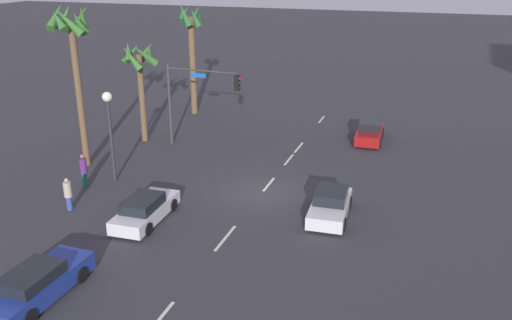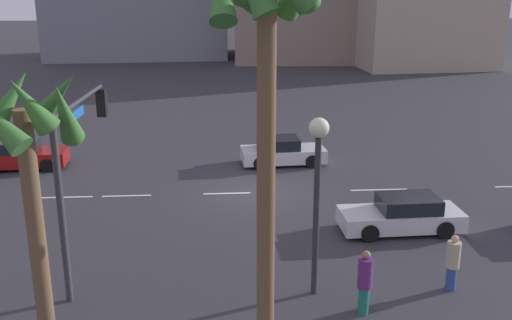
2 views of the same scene
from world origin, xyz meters
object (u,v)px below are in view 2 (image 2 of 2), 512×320
Objects in this scene: pedestrian_0 at (453,262)px; pedestrian_1 at (365,281)px; car_3 at (282,152)px; streetlamp at (318,171)px; car_1 at (22,155)px; car_4 at (402,215)px; palm_tree_1 at (29,141)px; traffic_signal at (78,154)px; palm_tree_2 at (267,45)px.

pedestrian_0 is 0.92× the size of pedestrian_1.
car_3 is 13.24m from pedestrian_0.
pedestrian_0 is at bearing 178.92° from streetlamp.
pedestrian_1 reaches higher than car_3.
car_1 reaches higher than car_4.
palm_tree_1 is (7.00, 2.05, 1.55)m from streetlamp.
palm_tree_1 is (7.47, 14.71, 4.69)m from car_3.
car_4 is 0.84× the size of streetlamp.
palm_tree_1 is (0.12, 4.02, 1.49)m from traffic_signal.
pedestrian_0 is at bearing -151.98° from palm_tree_2.
palm_tree_1 is (8.17, 0.85, 4.32)m from pedestrian_1.
traffic_signal is at bearing 55.49° from car_3.
pedestrian_1 is at bearing 158.50° from traffic_signal.
pedestrian_0 is (-0.15, 4.31, 0.29)m from car_4.
pedestrian_1 is at bearing 133.37° from car_1.
palm_tree_2 is (5.75, 3.06, 6.61)m from pedestrian_0.
traffic_signal is 0.80× the size of palm_tree_1.
pedestrian_1 is 0.19× the size of palm_tree_2.
car_3 is at bearing -87.10° from pedestrian_1.
pedestrian_1 is (-13.30, 14.08, 0.35)m from car_1.
streetlamp is 0.75× the size of palm_tree_1.
pedestrian_0 reaches higher than car_3.
streetlamp is 3.02× the size of pedestrian_0.
pedestrian_1 is at bearing -145.89° from palm_tree_2.
palm_tree_2 is (1.69, 3.13, 3.76)m from streetlamp.
car_3 is 0.43× the size of palm_tree_2.
palm_tree_1 reaches higher than car_1.
car_1 is 0.99× the size of car_3.
palm_tree_2 reaches higher than streetlamp.
car_4 is 4.32m from pedestrian_0.
palm_tree_2 is at bearing 123.09° from car_1.
streetlamp is at bearing -1.08° from pedestrian_0.
streetlamp is at bearing 87.90° from car_3.
streetlamp is 3.23m from pedestrian_1.
palm_tree_2 is (-5.19, 5.11, 3.70)m from traffic_signal.
streetlamp reaches higher than car_4.
car_3 is 0.76× the size of traffic_signal.
streetlamp is 2.79× the size of pedestrian_1.
palm_tree_1 reaches higher than car_3.
car_4 is (-16.04, 8.66, -0.02)m from car_1.
car_1 is 20.74m from pedestrian_0.
car_4 is 13.43m from palm_tree_1.
car_1 is at bearing -38.69° from pedestrian_0.
streetlamp is at bearing 133.28° from car_1.
streetlamp is (0.47, 12.66, 3.14)m from car_3.
traffic_signal is at bearing -44.56° from palm_tree_2.
streetlamp is 0.54× the size of palm_tree_2.
pedestrian_0 is (-16.19, 12.96, 0.27)m from car_1.
streetlamp is (3.91, 4.23, 3.14)m from car_4.
car_1 is 20.32m from palm_tree_2.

